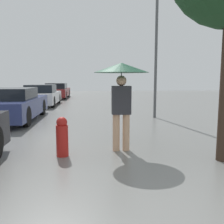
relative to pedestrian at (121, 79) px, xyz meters
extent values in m
cylinder|color=tan|center=(-0.11, 0.00, -1.11)|extent=(0.15, 0.15, 0.78)
cylinder|color=tan|center=(0.11, 0.00, -1.11)|extent=(0.15, 0.15, 0.78)
cube|color=#2D2D33|center=(0.00, 0.00, -0.43)|extent=(0.39, 0.23, 0.58)
sphere|color=tan|center=(0.00, 0.00, -0.03)|extent=(0.21, 0.21, 0.21)
cylinder|color=#515456|center=(0.00, 0.00, -0.17)|extent=(0.02, 0.02, 0.62)
cone|color=#14472D|center=(0.00, 0.00, 0.24)|extent=(1.13, 1.13, 0.20)
cube|color=navy|center=(-3.44, 4.25, -1.01)|extent=(1.71, 4.27, 0.62)
cube|color=black|center=(-3.44, 4.04, -0.51)|extent=(1.45, 1.92, 0.39)
cylinder|color=black|center=(-4.21, 5.57, -1.17)|extent=(0.18, 0.65, 0.65)
cylinder|color=black|center=(-2.67, 5.57, -1.17)|extent=(0.18, 0.65, 0.65)
cylinder|color=black|center=(-2.67, 2.93, -1.17)|extent=(0.18, 0.65, 0.65)
cube|color=silver|center=(-3.42, 9.51, -1.04)|extent=(1.75, 3.86, 0.59)
cube|color=black|center=(-3.42, 9.31, -0.53)|extent=(1.49, 1.74, 0.44)
cylinder|color=black|center=(-4.21, 10.70, -1.19)|extent=(0.18, 0.60, 0.60)
cylinder|color=black|center=(-2.63, 10.70, -1.19)|extent=(0.18, 0.60, 0.60)
cylinder|color=black|center=(-4.21, 8.31, -1.19)|extent=(0.18, 0.60, 0.60)
cylinder|color=black|center=(-2.63, 8.31, -1.19)|extent=(0.18, 0.60, 0.60)
cube|color=maroon|center=(-3.28, 15.13, -1.03)|extent=(1.71, 4.47, 0.59)
cube|color=black|center=(-3.28, 14.91, -0.52)|extent=(1.46, 2.01, 0.43)
cylinder|color=black|center=(-4.05, 16.52, -1.18)|extent=(0.18, 0.63, 0.63)
cylinder|color=black|center=(-2.51, 16.52, -1.18)|extent=(0.18, 0.63, 0.63)
cylinder|color=black|center=(-4.05, 13.75, -1.18)|extent=(0.18, 0.63, 0.63)
cylinder|color=black|center=(-2.51, 13.75, -1.18)|extent=(0.18, 0.63, 0.63)
cylinder|color=#515456|center=(1.89, 4.46, 0.78)|extent=(0.11, 0.11, 4.56)
cylinder|color=#B21E19|center=(-1.19, -0.29, -1.19)|extent=(0.23, 0.23, 0.61)
sphere|color=#B21E19|center=(-1.19, -0.29, -0.83)|extent=(0.21, 0.21, 0.21)
camera|label=1|loc=(-0.63, -5.10, 0.00)|focal=40.00mm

